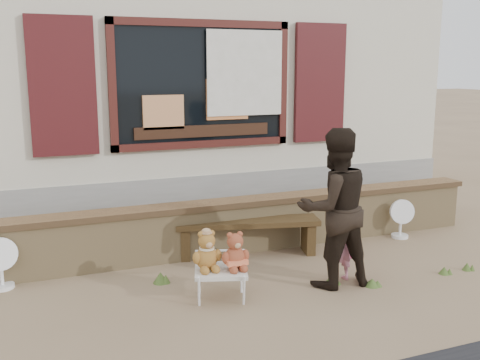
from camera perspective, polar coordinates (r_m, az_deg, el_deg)
name	(u,v)px	position (r m, az deg, el deg)	size (l,w,h in m)	color
ground	(260,279)	(6.26, 2.09, -10.04)	(80.00, 80.00, 0.00)	brown
shopfront	(157,83)	(10.09, -8.43, 9.70)	(8.04, 5.13, 4.00)	#A39A84
brick_wall	(228,226)	(7.03, -1.23, -4.66)	(7.10, 0.36, 0.67)	tan
bench	(248,229)	(6.92, 0.78, -5.03)	(1.80, 0.79, 0.45)	#342512
folding_chair	(221,272)	(5.66, -1.96, -9.31)	(0.63, 0.59, 0.32)	beige
teddy_bear_left	(207,250)	(5.58, -3.42, -7.09)	(0.30, 0.26, 0.41)	brown
teddy_bear_right	(235,250)	(5.59, -0.53, -7.12)	(0.29, 0.25, 0.39)	brown
child	(340,240)	(6.16, 10.11, -6.05)	(0.33, 0.22, 0.92)	pink
adult	(334,208)	(5.94, 9.54, -2.84)	(0.82, 0.64, 1.68)	black
fan_left	(1,263)	(6.42, -23.15, -7.76)	(0.36, 0.24, 0.56)	white
fan_right	(401,218)	(7.93, 16.02, -3.77)	(0.35, 0.23, 0.54)	white
grass_tufts	(266,284)	(5.99, 2.62, -10.49)	(5.78, 1.58, 0.15)	#425A24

